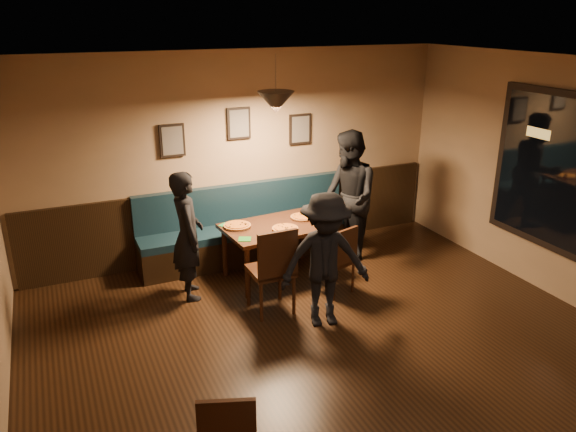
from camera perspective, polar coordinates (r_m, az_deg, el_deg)
The scene contains 23 objects.
floor at distance 5.32m, azimuth 8.60°, elevation -17.49°, with size 7.00×7.00×0.00m, color black.
ceiling at distance 4.25m, azimuth 10.61°, elevation 14.01°, with size 7.00×7.00×0.00m, color silver.
wall_back at distance 7.61m, azimuth -5.06°, elevation 6.18°, with size 6.00×6.00×0.00m, color #8C704F.
wainscot at distance 7.85m, azimuth -4.78°, elevation -0.26°, with size 5.88×0.06×1.00m, color black.
booth_bench at distance 7.61m, azimuth -4.10°, elevation -0.91°, with size 3.00×0.60×1.00m, color #0F232D, non-canonical shape.
picture_left at distance 7.28m, azimuth -11.81°, elevation 7.61°, with size 0.32×0.04×0.42m, color black.
picture_center at distance 7.49m, azimuth -5.09°, elevation 9.47°, with size 0.32×0.04×0.42m, color black.
picture_right at distance 7.85m, azimuth 1.24°, elevation 8.92°, with size 0.32×0.04×0.42m, color black.
pendant_lamp at distance 6.60m, azimuth -1.26°, elevation 11.63°, with size 0.44×0.44×0.25m, color black.
dining_table at distance 7.14m, azimuth -1.15°, elevation -3.61°, with size 1.32×0.85×0.71m, color black.
chair_near_left at distance 6.27m, azimuth -1.80°, elevation -5.41°, with size 0.46×0.46×1.05m, color black, non-canonical shape.
chair_near_right at distance 6.74m, azimuth 4.78°, elevation -4.41°, with size 0.38×0.38×0.87m, color black, non-canonical shape.
diner_left at distance 6.60m, azimuth -10.28°, elevation -1.99°, with size 0.57×0.37×1.56m, color black.
diner_right at distance 7.50m, azimuth 6.22°, elevation 1.93°, with size 0.87×0.68×1.80m, color black.
diner_front at distance 5.93m, azimuth 3.84°, elevation -4.58°, with size 0.97×0.56×1.50m, color black.
pizza_a at distance 6.97m, azimuth -5.24°, elevation -0.98°, with size 0.34×0.34×0.04m, color orange.
pizza_b at distance 6.85m, azimuth -0.29°, elevation -1.29°, with size 0.33×0.33×0.04m, color #C36B24.
pizza_c at distance 7.24m, azimuth 1.48°, elevation -0.09°, with size 0.31×0.31×0.04m, color #CA6426.
soda_glass at distance 6.96m, azimuth 4.26°, elevation -0.43°, with size 0.08×0.08×0.16m, color black.
tabasco_bottle at distance 7.18m, azimuth 3.04°, elevation 0.13°, with size 0.03×0.03×0.13m, color #A51F05.
napkin_a at distance 7.04m, azimuth -6.45°, elevation -0.93°, with size 0.14×0.14×0.01m, color #1F7537.
napkin_b at distance 6.59m, azimuth -4.47°, elevation -2.37°, with size 0.15×0.15×0.01m, color #1E7020.
cutlery_set at distance 6.67m, azimuth -0.38°, elevation -2.05°, with size 0.02×0.21×0.00m, color silver.
Camera 1 is at (-2.39, -3.49, 3.23)m, focal length 34.61 mm.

